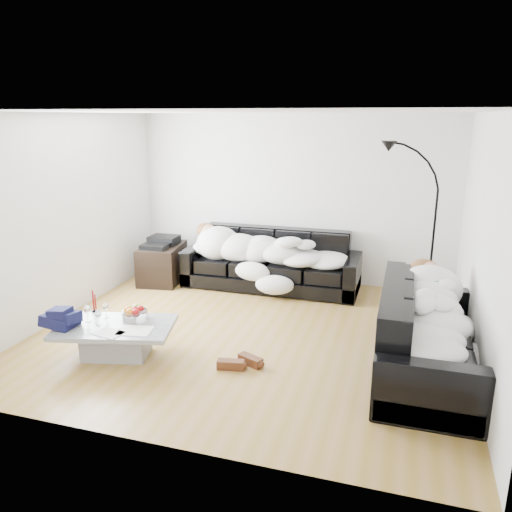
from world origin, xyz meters
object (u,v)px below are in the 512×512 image
(wine_glass_a, at_px, (106,310))
(shoes, at_px, (240,362))
(wine_glass_b, at_px, (88,313))
(stereo, at_px, (161,241))
(candle_right, at_px, (96,304))
(av_cabinet, at_px, (162,263))
(sleeper_back, at_px, (270,248))
(floor_lamp, at_px, (434,235))
(fruit_bowl, at_px, (135,312))
(sofa_back, at_px, (271,260))
(sofa_right, at_px, (428,331))
(candle_left, at_px, (93,301))
(sleeper_right, at_px, (430,312))
(wine_glass_c, at_px, (99,318))
(coffee_table, at_px, (116,340))

(wine_glass_a, xyz_separation_m, shoes, (1.59, -0.01, -0.39))
(wine_glass_b, bearing_deg, stereo, 98.67)
(candle_right, distance_m, av_cabinet, 2.26)
(sleeper_back, bearing_deg, stereo, -174.15)
(sleeper_back, relative_size, floor_lamp, 1.14)
(fruit_bowl, distance_m, wine_glass_a, 0.35)
(floor_lamp, bearing_deg, sofa_back, -157.05)
(sofa_right, xyz_separation_m, candle_left, (-3.68, -0.38, 0.05))
(sofa_right, height_order, av_cabinet, sofa_right)
(av_cabinet, relative_size, stereo, 1.95)
(shoes, height_order, floor_lamp, floor_lamp)
(sofa_back, distance_m, av_cabinet, 1.75)
(sleeper_right, bearing_deg, sofa_back, 47.07)
(sleeper_right, height_order, candle_left, sleeper_right)
(sleeper_back, relative_size, wine_glass_b, 11.98)
(floor_lamp, bearing_deg, wine_glass_c, -118.97)
(candle_right, relative_size, shoes, 0.45)
(sofa_right, distance_m, sleeper_right, 0.20)
(wine_glass_b, bearing_deg, wine_glass_a, 50.64)
(wine_glass_c, distance_m, av_cabinet, 2.60)
(coffee_table, bearing_deg, shoes, 6.27)
(sofa_right, relative_size, shoes, 4.61)
(sleeper_back, height_order, fruit_bowl, sleeper_back)
(sleeper_back, relative_size, stereo, 5.12)
(sleeper_right, bearing_deg, sofa_right, -180.00)
(wine_glass_a, relative_size, candle_left, 0.65)
(candle_right, height_order, floor_lamp, floor_lamp)
(floor_lamp, bearing_deg, sleeper_back, -155.81)
(candle_right, relative_size, stereo, 0.49)
(sofa_back, height_order, wine_glass_b, sofa_back)
(coffee_table, relative_size, candle_right, 5.78)
(fruit_bowl, relative_size, wine_glass_c, 1.65)
(stereo, bearing_deg, sofa_back, 6.44)
(sofa_right, distance_m, wine_glass_b, 3.64)
(sleeper_right, bearing_deg, stereo, 65.03)
(sofa_back, relative_size, coffee_table, 2.13)
(av_cabinet, bearing_deg, sleeper_right, -33.55)
(wine_glass_b, relative_size, shoes, 0.39)
(coffee_table, height_order, candle_left, candle_left)
(sleeper_back, bearing_deg, coffee_table, -110.90)
(sofa_back, bearing_deg, wine_glass_c, -113.15)
(floor_lamp, bearing_deg, stereo, -154.06)
(sofa_right, bearing_deg, av_cabinet, 65.03)
(av_cabinet, distance_m, stereo, 0.36)
(sofa_back, height_order, wine_glass_c, sofa_back)
(coffee_table, distance_m, fruit_bowl, 0.36)
(wine_glass_c, height_order, floor_lamp, floor_lamp)
(wine_glass_a, distance_m, stereo, 2.39)
(stereo, bearing_deg, fruit_bowl, -70.66)
(sofa_back, xyz_separation_m, floor_lamp, (2.30, 0.02, 0.55))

